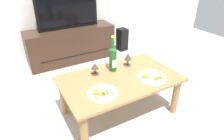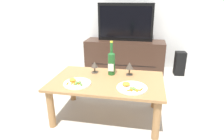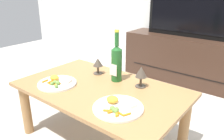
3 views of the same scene
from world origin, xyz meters
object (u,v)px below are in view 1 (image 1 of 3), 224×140
at_px(wine_bottle, 113,58).
at_px(tv_screen, 67,7).
at_px(tv_stand, 71,45).
at_px(goblet_right, 128,57).
at_px(dinner_plate_left, 102,93).
at_px(floor_speaker, 122,40).
at_px(dining_table, 120,84).
at_px(dinner_plate_right, 151,77).
at_px(goblet_left, 95,67).

bearing_deg(wine_bottle, tv_screen, 90.81).
height_order(tv_stand, goblet_right, goblet_right).
xyz_separation_m(goblet_right, dinner_plate_left, (-0.48, -0.33, -0.09)).
bearing_deg(dinner_plate_left, tv_screen, 80.70).
xyz_separation_m(floor_speaker, wine_bottle, (-0.92, -1.27, 0.38)).
height_order(tv_screen, goblet_right, tv_screen).
bearing_deg(wine_bottle, dinner_plate_left, -132.09).
bearing_deg(wine_bottle, goblet_right, 5.03).
bearing_deg(tv_stand, dinner_plate_left, -99.29).
bearing_deg(tv_screen, goblet_right, -80.58).
bearing_deg(dinner_plate_left, dining_table, 29.36).
relative_size(dining_table, goblet_right, 7.82).
bearing_deg(dinner_plate_left, floor_speaker, 52.73).
relative_size(tv_stand, dinner_plate_left, 5.00).
xyz_separation_m(goblet_right, dinner_plate_right, (0.06, -0.33, -0.09)).
bearing_deg(floor_speaker, dinner_plate_left, -132.61).
height_order(dining_table, goblet_left, goblet_left).
bearing_deg(tv_screen, dining_table, -89.83).
distance_m(goblet_right, dinner_plate_left, 0.59).
relative_size(dining_table, tv_screen, 1.25).
bearing_deg(wine_bottle, tv_stand, 90.81).
height_order(dining_table, dinner_plate_left, dinner_plate_left).
xyz_separation_m(dining_table, goblet_right, (0.21, 0.18, 0.17)).
distance_m(floor_speaker, dinner_plate_right, 1.74).
relative_size(goblet_left, dinner_plate_right, 0.45).
distance_m(goblet_left, dinner_plate_right, 0.56).
xyz_separation_m(tv_screen, wine_bottle, (0.02, -1.31, -0.27)).
xyz_separation_m(tv_screen, floor_speaker, (0.94, -0.04, -0.65)).
bearing_deg(dinner_plate_right, tv_screen, 99.44).
distance_m(floor_speaker, goblet_left, 1.71).
bearing_deg(goblet_left, dining_table, -44.79).
height_order(tv_screen, goblet_left, tv_screen).
relative_size(goblet_right, dinner_plate_left, 0.54).
height_order(wine_bottle, goblet_left, wine_bottle).
xyz_separation_m(floor_speaker, goblet_right, (-0.72, -1.25, 0.33)).
xyz_separation_m(wine_bottle, goblet_left, (-0.20, 0.02, -0.06)).
height_order(goblet_right, dinner_plate_right, goblet_right).
relative_size(floor_speaker, goblet_right, 2.70).
xyz_separation_m(tv_screen, dinner_plate_right, (0.27, -1.62, -0.40)).
distance_m(dining_table, dinner_plate_left, 0.32).
distance_m(dining_table, tv_stand, 1.48).
relative_size(floor_speaker, dinner_plate_right, 1.37).
distance_m(tv_stand, wine_bottle, 1.35).
distance_m(tv_screen, goblet_right, 1.35).
bearing_deg(dining_table, goblet_left, 135.21).
xyz_separation_m(wine_bottle, dinner_plate_left, (-0.28, -0.31, -0.13)).
xyz_separation_m(tv_stand, wine_bottle, (0.02, -1.31, 0.31)).
distance_m(dining_table, goblet_left, 0.30).
relative_size(floor_speaker, wine_bottle, 1.06).
height_order(tv_stand, floor_speaker, tv_stand).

